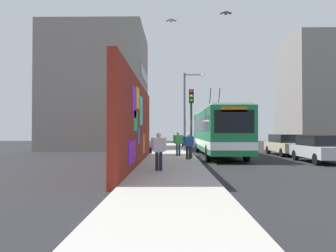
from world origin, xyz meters
TOP-DOWN VIEW (x-y plane):
  - ground_plane at (0.00, 0.00)m, footprint 80.00×80.00m
  - sidewalk_slab at (0.00, 1.60)m, footprint 48.00×3.20m
  - graffiti_wall at (-4.11, 3.35)m, footprint 13.81×0.32m
  - building_far_left at (12.09, 9.20)m, footprint 9.12×9.65m
  - building_far_right at (17.47, -17.00)m, footprint 9.06×9.67m
  - city_bus at (2.68, -1.80)m, footprint 12.23×2.59m
  - parked_car_silver at (-2.04, -7.00)m, footprint 4.34×1.94m
  - parked_car_champagne at (3.49, -7.00)m, footprint 4.88×1.84m
  - pedestrian_at_curb at (-1.62, 0.58)m, footprint 0.22×0.72m
  - pedestrian_near_wall at (-7.05, 2.11)m, footprint 0.22×0.73m
  - pedestrian_midblock at (0.93, 1.12)m, footprint 0.22×0.66m
  - traffic_light at (-0.90, 0.35)m, footprint 0.49×0.28m
  - street_lamp at (6.95, 0.25)m, footprint 0.44×1.79m
  - flying_pigeons at (-4.55, 0.35)m, footprint 1.62×3.20m
  - curbside_puddle at (-1.82, -0.60)m, footprint 1.55×1.55m

SIDE VIEW (x-z plane):
  - ground_plane at x=0.00m, z-range 0.00..0.00m
  - curbside_puddle at x=-1.82m, z-range 0.00..0.00m
  - sidewalk_slab at x=0.00m, z-range 0.00..0.15m
  - parked_car_silver at x=-2.04m, z-range 0.04..1.62m
  - parked_car_champagne at x=3.49m, z-range 0.05..1.63m
  - pedestrian_at_curb at x=-1.62m, z-range 0.27..1.83m
  - pedestrian_near_wall at x=-7.05m, z-range 0.28..1.87m
  - pedestrian_midblock at x=0.93m, z-range 0.29..1.92m
  - city_bus at x=2.68m, z-range -0.71..4.44m
  - graffiti_wall at x=-4.11m, z-range 0.00..4.36m
  - traffic_light at x=-0.90m, z-range 0.88..5.15m
  - street_lamp at x=6.95m, z-range 0.65..7.37m
  - building_far_left at x=12.09m, z-range 0.00..12.06m
  - building_far_right at x=17.47m, z-range 0.00..12.82m
  - flying_pigeons at x=-4.55m, z-range 7.18..9.18m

